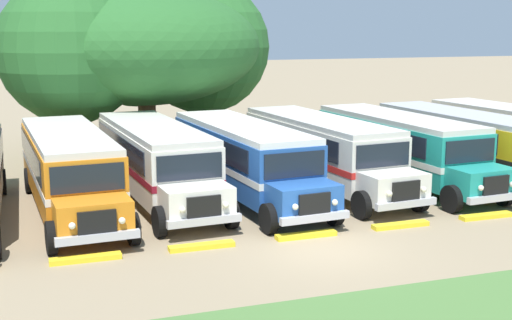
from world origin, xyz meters
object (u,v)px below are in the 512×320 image
parked_bus_slot_2 (69,167)px  parked_bus_slot_5 (322,149)px  parked_bus_slot_4 (244,156)px  parked_bus_slot_6 (401,145)px  parked_bus_slot_7 (464,141)px  parked_bus_slot_3 (156,158)px  broad_shade_tree (144,49)px

parked_bus_slot_2 → parked_bus_slot_5: size_ratio=0.99×
parked_bus_slot_2 → parked_bus_slot_4: 6.55m
parked_bus_slot_6 → parked_bus_slot_7: same height
parked_bus_slot_2 → parked_bus_slot_4: (6.54, -0.15, 0.00)m
parked_bus_slot_3 → parked_bus_slot_6: (10.34, -0.54, 0.00)m
parked_bus_slot_5 → broad_shade_tree: 11.38m
broad_shade_tree → parked_bus_slot_4: bearing=-78.1°
parked_bus_slot_2 → parked_bus_slot_7: 16.76m
parked_bus_slot_3 → broad_shade_tree: bearing=168.4°
parked_bus_slot_7 → parked_bus_slot_6: bearing=-94.5°
parked_bus_slot_7 → broad_shade_tree: bearing=-131.9°
parked_bus_slot_7 → broad_shade_tree: 15.95m
parked_bus_slot_3 → parked_bus_slot_4: 3.39m
parked_bus_slot_4 → parked_bus_slot_6: bearing=87.7°
broad_shade_tree → parked_bus_slot_5: bearing=-58.5°
parked_bus_slot_4 → parked_bus_slot_5: same height
parked_bus_slot_5 → parked_bus_slot_7: 6.67m
parked_bus_slot_5 → parked_bus_slot_6: bearing=80.1°
parked_bus_slot_2 → parked_bus_slot_4: size_ratio=1.00×
parked_bus_slot_3 → parked_bus_slot_2: bearing=-82.3°
parked_bus_slot_5 → parked_bus_slot_7: (6.67, -0.31, 0.00)m
parked_bus_slot_4 → parked_bus_slot_7: (10.21, 0.25, 0.00)m
parked_bus_slot_3 → parked_bus_slot_5: same height
parked_bus_slot_3 → parked_bus_slot_5: (6.84, -0.25, 0.00)m
parked_bus_slot_2 → parked_bus_slot_5: (10.09, 0.41, 0.00)m
broad_shade_tree → parked_bus_slot_3: bearing=-98.0°
parked_bus_slot_4 → parked_bus_slot_5: bearing=94.5°
parked_bus_slot_6 → broad_shade_tree: size_ratio=0.79×
parked_bus_slot_5 → parked_bus_slot_6: same height
parked_bus_slot_2 → broad_shade_tree: 11.23m
parked_bus_slot_6 → broad_shade_tree: broad_shade_tree is taller
parked_bus_slot_2 → parked_bus_slot_5: bearing=89.2°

